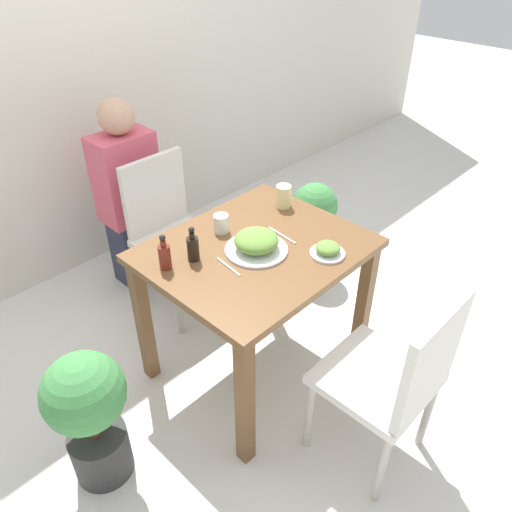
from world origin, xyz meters
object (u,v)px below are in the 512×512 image
(sauce_bottle, at_px, (165,255))
(chair_near, at_px, (396,377))
(food_plate, at_px, (256,243))
(juice_glass, at_px, (283,196))
(drink_cup, at_px, (221,223))
(side_plate, at_px, (328,250))
(potted_plant_right, at_px, (313,227))
(chair_far, at_px, (170,227))
(potted_plant_left, at_px, (89,411))
(condiment_bottle, at_px, (193,247))
(person_figure, at_px, (129,197))

(sauce_bottle, bearing_deg, chair_near, -68.42)
(food_plate, bearing_deg, juice_glass, 25.16)
(drink_cup, bearing_deg, side_plate, -67.83)
(sauce_bottle, distance_m, potted_plant_right, 1.35)
(drink_cup, distance_m, sauce_bottle, 0.36)
(chair_far, xyz_separation_m, food_plate, (-0.08, -0.76, 0.29))
(sauce_bottle, xyz_separation_m, potted_plant_left, (-0.51, -0.11, -0.43))
(condiment_bottle, bearing_deg, chair_far, 62.57)
(chair_near, distance_m, potted_plant_left, 1.20)
(chair_far, distance_m, side_plate, 1.04)
(sauce_bottle, height_order, potted_plant_left, sauce_bottle)
(food_plate, height_order, juice_glass, juice_glass)
(food_plate, height_order, potted_plant_left, food_plate)
(side_plate, bearing_deg, person_figure, 95.76)
(drink_cup, xyz_separation_m, sauce_bottle, (-0.35, -0.04, 0.02))
(potted_plant_right, bearing_deg, juice_glass, -160.74)
(chair_near, height_order, sauce_bottle, sauce_bottle)
(food_plate, xyz_separation_m, person_figure, (0.06, 1.10, -0.21))
(drink_cup, distance_m, juice_glass, 0.38)
(condiment_bottle, height_order, potted_plant_right, condiment_bottle)
(potted_plant_left, bearing_deg, potted_plant_right, 9.17)
(juice_glass, relative_size, person_figure, 0.10)
(condiment_bottle, distance_m, person_figure, 1.02)
(chair_near, relative_size, potted_plant_left, 1.37)
(chair_far, height_order, potted_plant_left, chair_far)
(chair_near, distance_m, food_plate, 0.79)
(chair_far, height_order, potted_plant_right, chair_far)
(potted_plant_right, xyz_separation_m, person_figure, (-0.84, 0.74, 0.26))
(sauce_bottle, bearing_deg, drink_cup, 6.60)
(food_plate, bearing_deg, chair_near, -89.03)
(chair_near, bearing_deg, potted_plant_left, -42.86)
(chair_near, distance_m, condiment_bottle, 0.97)
(condiment_bottle, bearing_deg, person_figure, 73.06)
(drink_cup, relative_size, juice_glass, 0.76)
(food_plate, distance_m, sauce_bottle, 0.40)
(chair_near, bearing_deg, potted_plant_right, -128.81)
(food_plate, xyz_separation_m, side_plate, (0.19, -0.24, -0.02))
(potted_plant_left, height_order, person_figure, person_figure)
(side_plate, bearing_deg, chair_near, -110.07)
(condiment_bottle, bearing_deg, side_plate, -42.59)
(condiment_bottle, bearing_deg, potted_plant_right, 10.54)
(food_plate, bearing_deg, condiment_bottle, 147.46)
(sauce_bottle, height_order, condiment_bottle, same)
(sauce_bottle, bearing_deg, food_plate, -27.82)
(potted_plant_right, bearing_deg, drink_cup, -171.67)
(juice_glass, distance_m, sauce_bottle, 0.73)
(chair_far, relative_size, condiment_bottle, 5.52)
(side_plate, relative_size, person_figure, 0.13)
(side_plate, bearing_deg, condiment_bottle, 137.41)
(chair_far, xyz_separation_m, drink_cup, (-0.08, -0.53, 0.29))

